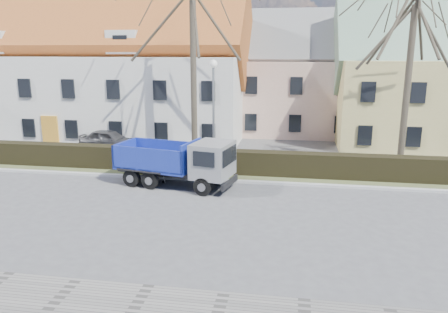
% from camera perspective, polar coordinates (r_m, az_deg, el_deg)
% --- Properties ---
extents(ground, '(120.00, 120.00, 0.00)m').
position_cam_1_polar(ground, '(18.64, -3.73, -7.36)').
color(ground, '#4D4D50').
extents(curb_far, '(80.00, 0.30, 0.12)m').
position_cam_1_polar(curb_far, '(22.88, -1.14, -3.11)').
color(curb_far, '#A3A3A3').
rests_on(curb_far, ground).
extents(grass_strip, '(80.00, 3.00, 0.10)m').
position_cam_1_polar(grass_strip, '(24.39, -0.46, -2.05)').
color(grass_strip, '#454E2C').
rests_on(grass_strip, ground).
extents(hedge, '(60.00, 0.90, 1.30)m').
position_cam_1_polar(hedge, '(24.04, -0.54, -0.81)').
color(hedge, black).
rests_on(hedge, ground).
extents(building_white, '(26.80, 10.80, 9.50)m').
position_cam_1_polar(building_white, '(37.10, -18.23, 10.11)').
color(building_white, silver).
rests_on(building_white, ground).
extents(building_pink, '(10.80, 8.80, 8.00)m').
position_cam_1_polar(building_pink, '(37.01, 9.45, 9.44)').
color(building_pink, '#D1A694').
rests_on(building_pink, ground).
extents(tree_1, '(9.20, 9.20, 12.65)m').
position_cam_1_polar(tree_1, '(26.12, -4.04, 12.92)').
color(tree_1, '#3A3328').
rests_on(tree_1, ground).
extents(tree_2, '(8.00, 8.00, 11.00)m').
position_cam_1_polar(tree_2, '(26.14, 22.98, 10.07)').
color(tree_2, '#3A3328').
rests_on(tree_2, ground).
extents(dump_truck, '(6.54, 3.51, 2.48)m').
position_cam_1_polar(dump_truck, '(22.09, -6.91, -0.66)').
color(dump_truck, navy).
rests_on(dump_truck, ground).
extents(streetlight, '(0.49, 0.49, 6.25)m').
position_cam_1_polar(streetlight, '(24.61, -1.37, 5.41)').
color(streetlight, gray).
rests_on(streetlight, ground).
extents(cart_frame, '(0.67, 0.51, 0.55)m').
position_cam_1_polar(cart_frame, '(22.70, -8.72, -2.85)').
color(cart_frame, silver).
rests_on(cart_frame, ground).
extents(parked_car_a, '(4.35, 2.18, 1.42)m').
position_cam_1_polar(parked_car_a, '(30.78, -14.71, 2.12)').
color(parked_car_a, '#38383B').
rests_on(parked_car_a, ground).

